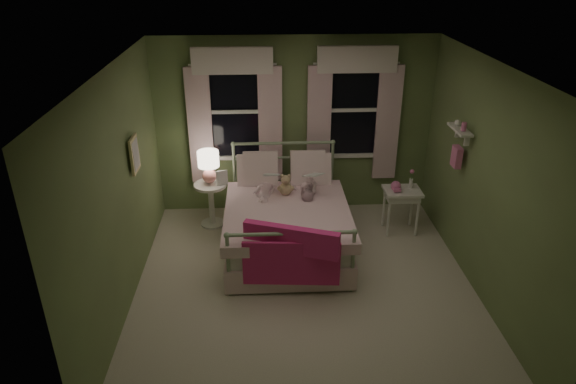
{
  "coord_description": "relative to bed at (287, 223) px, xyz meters",
  "views": [
    {
      "loc": [
        -0.46,
        -5.01,
        3.68
      ],
      "look_at": [
        -0.17,
        0.54,
        1.0
      ],
      "focal_mm": 32.0,
      "sensor_mm": 36.0,
      "label": 1
    }
  ],
  "objects": [
    {
      "name": "book_nightstand",
      "position": [
        -0.95,
        0.62,
        0.27
      ],
      "size": [
        0.22,
        0.26,
        0.02
      ],
      "primitive_type": "imported",
      "rotation": [
        0.0,
        0.0,
        0.3
      ],
      "color": "beige",
      "rests_on": "nightstand_left"
    },
    {
      "name": "window_left",
      "position": [
        -0.68,
        1.14,
        1.24
      ],
      "size": [
        1.34,
        0.13,
        1.96
      ],
      "color": "black",
      "rests_on": "room_shell"
    },
    {
      "name": "window_right",
      "position": [
        1.02,
        1.14,
        1.24
      ],
      "size": [
        1.34,
        0.13,
        1.96
      ],
      "color": "black",
      "rests_on": "room_shell"
    },
    {
      "name": "nightstand_right",
      "position": [
        1.62,
        0.37,
        0.17
      ],
      "size": [
        0.5,
        0.4,
        0.64
      ],
      "color": "white",
      "rests_on": "ground"
    },
    {
      "name": "framed_picture",
      "position": [
        -1.77,
        -0.29,
        1.12
      ],
      "size": [
        0.03,
        0.32,
        0.42
      ],
      "color": "beige",
      "rests_on": "room_shell"
    },
    {
      "name": "nightstand_left",
      "position": [
        -1.05,
        0.7,
        0.03
      ],
      "size": [
        0.46,
        0.46,
        0.65
      ],
      "color": "white",
      "rests_on": "ground"
    },
    {
      "name": "bud_vase",
      "position": [
        1.74,
        0.42,
        0.41
      ],
      "size": [
        0.06,
        0.06,
        0.28
      ],
      "color": "white",
      "rests_on": "nightstand_right"
    },
    {
      "name": "bed",
      "position": [
        0.0,
        0.0,
        0.0
      ],
      "size": [
        1.58,
        2.04,
        1.18
      ],
      "color": "white",
      "rests_on": "ground"
    },
    {
      "name": "book_left",
      "position": [
        -0.28,
        0.17,
        0.58
      ],
      "size": [
        0.22,
        0.15,
        0.26
      ],
      "primitive_type": "imported",
      "rotation": [
        1.22,
        0.0,
        -0.18
      ],
      "color": "beige",
      "rests_on": "child_left"
    },
    {
      "name": "pink_toy",
      "position": [
        1.52,
        0.36,
        0.32
      ],
      "size": [
        0.14,
        0.19,
        0.14
      ],
      "color": "pink",
      "rests_on": "nightstand_right"
    },
    {
      "name": "child_right",
      "position": [
        0.28,
        0.42,
        0.59
      ],
      "size": [
        0.41,
        0.33,
        0.8
      ],
      "primitive_type": "imported",
      "rotation": [
        0.0,
        0.0,
        3.08
      ],
      "color": "#F7D1DD",
      "rests_on": "bed"
    },
    {
      "name": "teddy_bear",
      "position": [
        0.0,
        0.26,
        0.41
      ],
      "size": [
        0.23,
        0.18,
        0.31
      ],
      "color": "tan",
      "rests_on": "bed"
    },
    {
      "name": "pink_throw",
      "position": [
        0.0,
        -1.03,
        0.23
      ],
      "size": [
        1.1,
        0.47,
        0.71
      ],
      "color": "#DD2B7D",
      "rests_on": "bed"
    },
    {
      "name": "wall_shelf",
      "position": [
        2.07,
        -0.19,
        1.14
      ],
      "size": [
        0.15,
        0.5,
        0.6
      ],
      "color": "white",
      "rests_on": "room_shell"
    },
    {
      "name": "room_shell",
      "position": [
        0.17,
        -0.89,
        0.92
      ],
      "size": [
        4.2,
        4.2,
        4.2
      ],
      "color": "beige",
      "rests_on": "ground"
    },
    {
      "name": "child_left",
      "position": [
        -0.28,
        0.42,
        0.59
      ],
      "size": [
        0.31,
        0.22,
        0.81
      ],
      "primitive_type": "imported",
      "rotation": [
        0.0,
        0.0,
        3.06
      ],
      "color": "#F7D1DD",
      "rests_on": "bed"
    },
    {
      "name": "table_lamp",
      "position": [
        -1.05,
        0.7,
        0.57
      ],
      "size": [
        0.3,
        0.3,
        0.47
      ],
      "color": "pink",
      "rests_on": "nightstand_left"
    },
    {
      "name": "book_right",
      "position": [
        0.28,
        0.17,
        0.54
      ],
      "size": [
        0.23,
        0.19,
        0.26
      ],
      "primitive_type": "imported",
      "rotation": [
        1.22,
        0.0,
        0.5
      ],
      "color": "beige",
      "rests_on": "child_right"
    }
  ]
}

